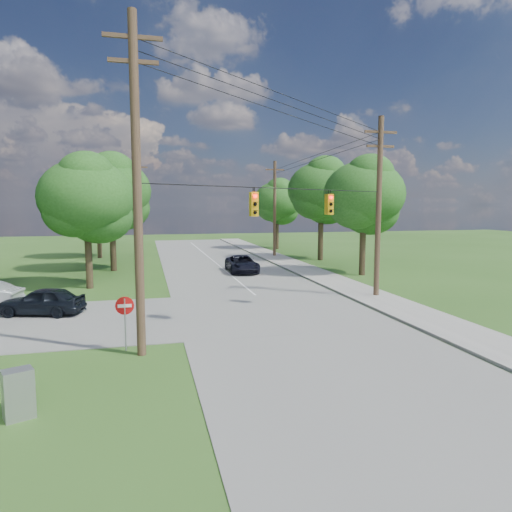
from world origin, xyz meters
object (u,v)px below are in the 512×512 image
object	(u,v)px
pole_north_w	(138,208)
car_cross_dark	(42,301)
pole_sw	(137,182)
car_main_north	(242,264)
pole_ne	(379,205)
control_cabinet	(18,394)
pole_north_e	(275,208)
do_not_enter_sign	(125,311)

from	to	relation	value
pole_north_w	car_cross_dark	distance (m)	23.11
pole_sw	car_main_north	world-z (taller)	pole_sw
pole_sw	pole_north_w	xyz separation A→B (m)	(-0.40, 29.60, -1.10)
pole_ne	control_cabinet	xyz separation A→B (m)	(-16.51, -12.00, -4.82)
pole_ne	control_cabinet	world-z (taller)	pole_ne
pole_north_e	car_main_north	distance (m)	12.76
pole_sw	control_cabinet	world-z (taller)	pole_sw
pole_north_w	do_not_enter_sign	world-z (taller)	pole_north_w
car_cross_dark	pole_ne	bearing A→B (deg)	106.74
car_main_north	do_not_enter_sign	size ratio (longest dim) A/B	2.35
pole_north_e	pole_north_w	bearing A→B (deg)	180.00
pole_north_w	do_not_enter_sign	bearing A→B (deg)	-90.35
pole_ne	car_cross_dark	distance (m)	18.92
pole_sw	pole_north_w	size ratio (longest dim) A/B	1.20
pole_north_e	car_main_north	world-z (taller)	pole_north_e
pole_north_e	control_cabinet	distance (m)	38.06
pole_north_e	do_not_enter_sign	world-z (taller)	pole_north_e
pole_ne	pole_sw	bearing A→B (deg)	-150.62
pole_ne	pole_north_w	size ratio (longest dim) A/B	1.05
pole_north_e	pole_north_w	xyz separation A→B (m)	(-13.90, 0.00, 0.00)
pole_ne	car_main_north	world-z (taller)	pole_ne
pole_sw	pole_north_w	bearing A→B (deg)	90.77
pole_north_w	control_cabinet	size ratio (longest dim) A/B	7.77
pole_north_w	control_cabinet	world-z (taller)	pole_north_w
pole_sw	pole_north_w	distance (m)	29.62
car_cross_dark	control_cabinet	distance (m)	11.88
pole_north_w	car_cross_dark	world-z (taller)	pole_north_w
pole_north_w	car_cross_dark	xyz separation A→B (m)	(-4.41, -22.25, -4.41)
pole_sw	control_cabinet	xyz separation A→B (m)	(-3.01, -4.40, -5.58)
pole_north_e	do_not_enter_sign	xyz separation A→B (m)	(-14.08, -29.00, -3.60)
pole_sw	car_cross_dark	size ratio (longest dim) A/B	2.97
pole_north_w	control_cabinet	bearing A→B (deg)	-94.39
car_cross_dark	car_main_north	xyz separation A→B (m)	(12.58, 11.76, -0.01)
car_cross_dark	car_main_north	world-z (taller)	car_cross_dark
pole_north_w	car_main_north	xyz separation A→B (m)	(8.16, -10.50, -4.42)
pole_sw	car_main_north	xyz separation A→B (m)	(7.76, 19.10, -5.52)
car_main_north	pole_sw	bearing A→B (deg)	-110.64
do_not_enter_sign	pole_north_w	bearing A→B (deg)	89.00
pole_sw	pole_ne	xyz separation A→B (m)	(13.50, 7.60, -0.76)
pole_ne	car_main_north	size ratio (longest dim) A/B	2.16
pole_ne	pole_north_w	xyz separation A→B (m)	(-13.90, 22.00, -0.34)
car_cross_dark	do_not_enter_sign	world-z (taller)	do_not_enter_sign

